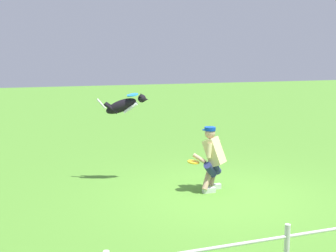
{
  "coord_description": "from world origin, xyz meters",
  "views": [
    {
      "loc": [
        3.62,
        7.26,
        2.72
      ],
      "look_at": [
        0.79,
        -0.95,
        1.27
      ],
      "focal_mm": 46.34,
      "sensor_mm": 36.0,
      "label": 1
    }
  ],
  "objects_px": {
    "person": "(212,157)",
    "dog": "(124,105)",
    "frisbee_flying": "(133,95)",
    "frisbee_held": "(193,162)"
  },
  "relations": [
    {
      "from": "person",
      "to": "dog",
      "type": "bearing_deg",
      "value": 9.33
    },
    {
      "from": "dog",
      "to": "frisbee_flying",
      "type": "distance_m",
      "value": 0.31
    },
    {
      "from": "frisbee_flying",
      "to": "frisbee_held",
      "type": "distance_m",
      "value": 1.89
    },
    {
      "from": "frisbee_flying",
      "to": "frisbee_held",
      "type": "relative_size",
      "value": 0.99
    },
    {
      "from": "person",
      "to": "frisbee_flying",
      "type": "distance_m",
      "value": 2.09
    },
    {
      "from": "person",
      "to": "frisbee_held",
      "type": "relative_size",
      "value": 5.42
    },
    {
      "from": "person",
      "to": "dog",
      "type": "distance_m",
      "value": 2.15
    },
    {
      "from": "dog",
      "to": "frisbee_flying",
      "type": "bearing_deg",
      "value": -18.49
    },
    {
      "from": "person",
      "to": "dog",
      "type": "height_order",
      "value": "dog"
    },
    {
      "from": "dog",
      "to": "frisbee_flying",
      "type": "height_order",
      "value": "frisbee_flying"
    }
  ]
}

